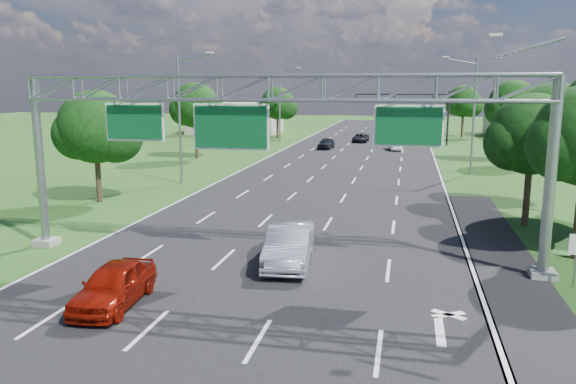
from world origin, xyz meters
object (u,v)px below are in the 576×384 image
(traffic_signal, at_px, (421,105))
(box_truck, at_px, (412,127))
(silver_sedan, at_px, (289,245))
(sign_gantry, at_px, (272,103))
(red_coupe, at_px, (114,285))

(traffic_signal, height_order, box_truck, traffic_signal)
(traffic_signal, xyz_separation_m, silver_sedan, (-6.32, -53.47, -4.31))
(silver_sedan, bearing_deg, box_truck, 79.56)
(sign_gantry, relative_size, red_coupe, 5.33)
(box_truck, bearing_deg, silver_sedan, -92.58)
(traffic_signal, bearing_deg, silver_sedan, -96.74)
(sign_gantry, bearing_deg, red_coupe, -123.59)
(traffic_signal, distance_m, silver_sedan, 54.02)
(traffic_signal, distance_m, box_truck, 14.32)
(sign_gantry, bearing_deg, silver_sedan, -29.51)
(silver_sedan, bearing_deg, traffic_signal, 77.36)
(sign_gantry, distance_m, silver_sedan, 6.11)
(silver_sedan, bearing_deg, red_coupe, -136.60)
(red_coupe, distance_m, silver_sedan, 7.71)
(red_coupe, relative_size, box_truck, 0.55)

